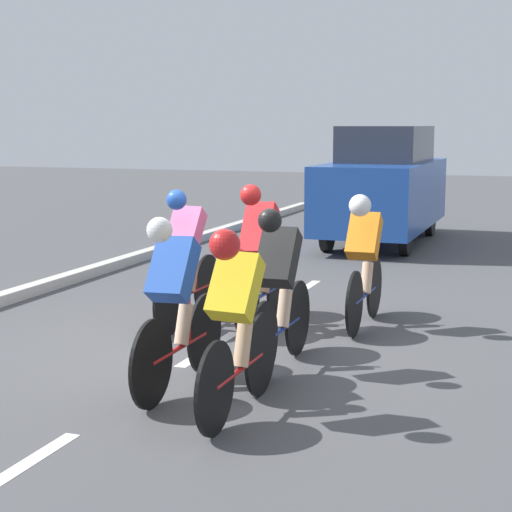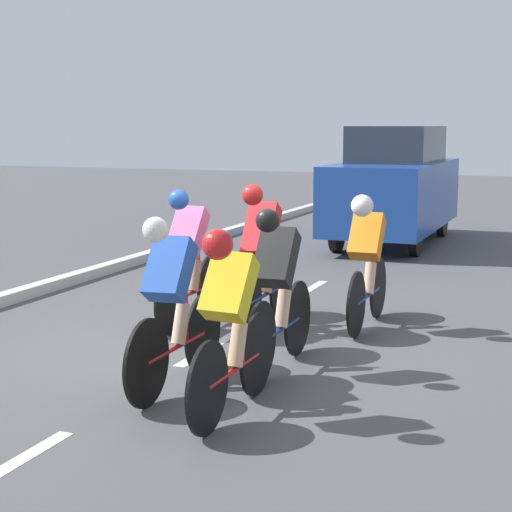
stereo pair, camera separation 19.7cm
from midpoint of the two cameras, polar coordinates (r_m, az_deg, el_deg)
ground_plane at (r=8.52m, az=-2.33°, el=-6.11°), size 60.00×60.00×0.00m
lane_stripe_near at (r=5.85m, az=-15.43°, el=-13.51°), size 0.12×1.40×0.01m
lane_stripe_mid at (r=8.48m, az=-2.43°, el=-6.15°), size 0.12×1.40×0.01m
lane_stripe_far at (r=11.41m, az=4.01°, el=-2.27°), size 0.12×1.40×0.01m
cyclist_black at (r=7.56m, az=2.19°, el=-2.12°), size 0.32×1.72×1.49m
cyclist_pink at (r=9.26m, az=-3.89°, el=0.03°), size 0.33×1.73×1.52m
cyclist_red at (r=9.16m, az=1.04°, el=0.19°), size 0.35×1.71×1.57m
cyclist_yellow at (r=6.36m, az=-0.85°, el=-4.15°), size 0.33×1.66×1.46m
cyclist_orange at (r=9.21m, az=8.00°, el=-0.14°), size 0.32×1.68×1.47m
cyclist_blue at (r=7.02m, az=-4.82°, el=-3.03°), size 0.33×1.75×1.48m
support_car at (r=15.95m, az=9.57°, el=4.68°), size 1.70×4.45×2.15m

